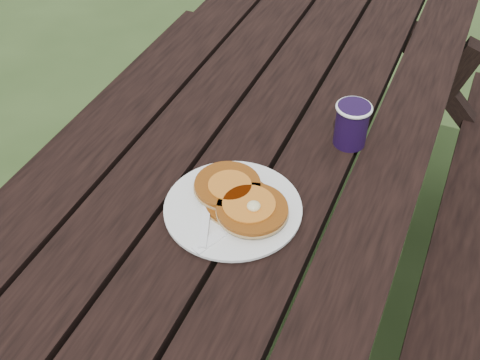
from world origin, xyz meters
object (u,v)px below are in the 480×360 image
at_px(picnic_table, 260,230).
at_px(coffee_cup, 352,122).
at_px(plate, 233,209).
at_px(pancake_stack, 240,199).

xyz_separation_m(picnic_table, coffee_cup, (0.20, -0.01, 0.44)).
xyz_separation_m(picnic_table, plate, (0.05, -0.30, 0.39)).
relative_size(picnic_table, plate, 7.00).
relative_size(pancake_stack, coffee_cup, 2.05).
bearing_deg(plate, picnic_table, 100.48).
xyz_separation_m(plate, coffee_cup, (0.15, 0.29, 0.05)).
distance_m(plate, coffee_cup, 0.33).
height_order(plate, coffee_cup, coffee_cup).
bearing_deg(plate, coffee_cup, 62.83).
xyz_separation_m(pancake_stack, coffee_cup, (0.14, 0.28, 0.03)).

